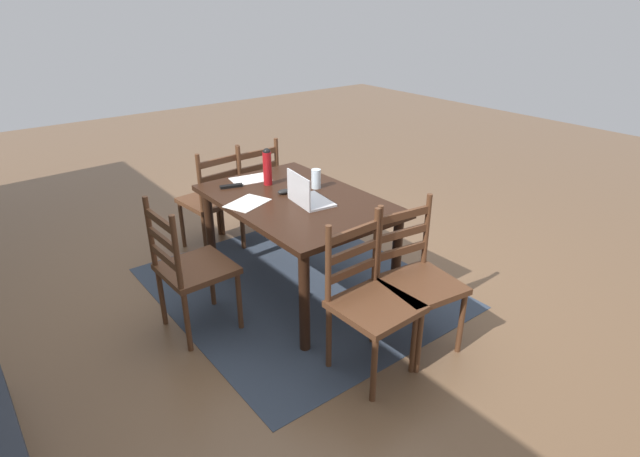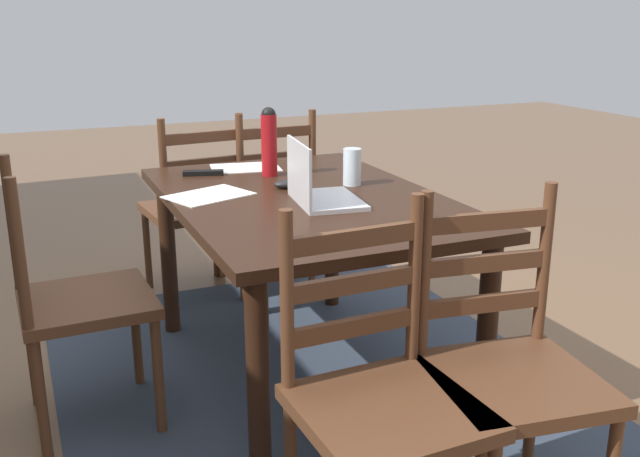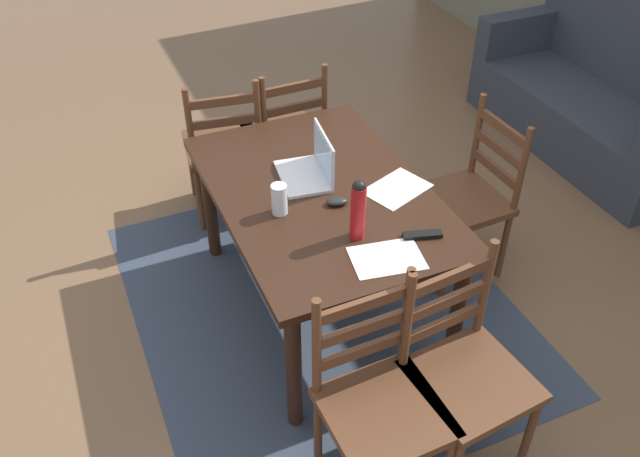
{
  "view_description": "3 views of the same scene",
  "coord_description": "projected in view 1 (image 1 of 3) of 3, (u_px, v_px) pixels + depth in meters",
  "views": [
    {
      "loc": [
        -2.8,
        1.96,
        2.09
      ],
      "look_at": [
        -0.14,
        -0.11,
        0.53
      ],
      "focal_mm": 28.61,
      "sensor_mm": 36.0,
      "label": 1
    },
    {
      "loc": [
        -2.45,
        0.98,
        1.42
      ],
      "look_at": [
        0.11,
        -0.11,
        0.57
      ],
      "focal_mm": 40.63,
      "sensor_mm": 36.0,
      "label": 2
    },
    {
      "loc": [
        2.38,
        -1.03,
        2.59
      ],
      "look_at": [
        0.09,
        -0.05,
        0.6
      ],
      "focal_mm": 37.88,
      "sensor_mm": 36.0,
      "label": 3
    }
  ],
  "objects": [
    {
      "name": "chair_right_far",
      "position": [
        212.0,
        200.0,
        4.4
      ],
      "size": [
        0.48,
        0.48,
        0.95
      ],
      "color": "#56331E",
      "rests_on": "ground"
    },
    {
      "name": "chair_right_near",
      "position": [
        250.0,
        191.0,
        4.62
      ],
      "size": [
        0.45,
        0.45,
        0.95
      ],
      "color": "#56331E",
      "rests_on": "ground"
    },
    {
      "name": "drinking_glass",
      "position": [
        316.0,
        179.0,
        3.83
      ],
      "size": [
        0.07,
        0.07,
        0.15
      ],
      "primitive_type": "cylinder",
      "color": "silver",
      "rests_on": "dining_table"
    },
    {
      "name": "tv_remote",
      "position": [
        231.0,
        186.0,
        3.87
      ],
      "size": [
        0.09,
        0.18,
        0.02
      ],
      "primitive_type": "cube",
      "rotation": [
        0.0,
        0.0,
        2.86
      ],
      "color": "black",
      "rests_on": "dining_table"
    },
    {
      "name": "water_bottle",
      "position": [
        267.0,
        166.0,
        3.87
      ],
      "size": [
        0.07,
        0.07,
        0.29
      ],
      "color": "#A81419",
      "rests_on": "dining_table"
    },
    {
      "name": "chair_far_head",
      "position": [
        191.0,
        269.0,
        3.31
      ],
      "size": [
        0.45,
        0.45,
        0.95
      ],
      "color": "#56331E",
      "rests_on": "ground"
    },
    {
      "name": "chair_left_near",
      "position": [
        417.0,
        280.0,
        3.18
      ],
      "size": [
        0.49,
        0.49,
        0.95
      ],
      "color": "#56331E",
      "rests_on": "ground"
    },
    {
      "name": "chair_left_far",
      "position": [
        370.0,
        302.0,
        2.96
      ],
      "size": [
        0.45,
        0.45,
        0.95
      ],
      "color": "#56331E",
      "rests_on": "ground"
    },
    {
      "name": "dining_table",
      "position": [
        297.0,
        210.0,
        3.71
      ],
      "size": [
        1.43,
        0.96,
        0.75
      ],
      "color": "black",
      "rests_on": "ground"
    },
    {
      "name": "paper_stack_left",
      "position": [
        247.0,
        203.0,
        3.58
      ],
      "size": [
        0.3,
        0.35,
        0.0
      ],
      "primitive_type": "cube",
      "rotation": [
        0.0,
        0.0,
        0.36
      ],
      "color": "white",
      "rests_on": "dining_table"
    },
    {
      "name": "computer_mouse",
      "position": [
        284.0,
        192.0,
        3.74
      ],
      "size": [
        0.08,
        0.11,
        0.03
      ],
      "primitive_type": "ellipsoid",
      "rotation": [
        0.0,
        0.0,
        -0.24
      ],
      "color": "black",
      "rests_on": "dining_table"
    },
    {
      "name": "area_rug",
      "position": [
        298.0,
        287.0,
        3.98
      ],
      "size": [
        2.19,
        1.9,
        0.01
      ],
      "primitive_type": "cube",
      "color": "#333D4C",
      "rests_on": "ground"
    },
    {
      "name": "paper_stack_right",
      "position": [
        250.0,
        179.0,
        4.03
      ],
      "size": [
        0.26,
        0.33,
        0.0
      ],
      "primitive_type": "cube",
      "rotation": [
        0.0,
        0.0,
        -0.17
      ],
      "color": "white",
      "rests_on": "dining_table"
    },
    {
      "name": "laptop",
      "position": [
        306.0,
        196.0,
        3.55
      ],
      "size": [
        0.35,
        0.26,
        0.23
      ],
      "color": "silver",
      "rests_on": "dining_table"
    },
    {
      "name": "ground_plane",
      "position": [
        298.0,
        287.0,
        3.98
      ],
      "size": [
        14.0,
        14.0,
        0.0
      ],
      "primitive_type": "plane",
      "color": "brown"
    }
  ]
}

